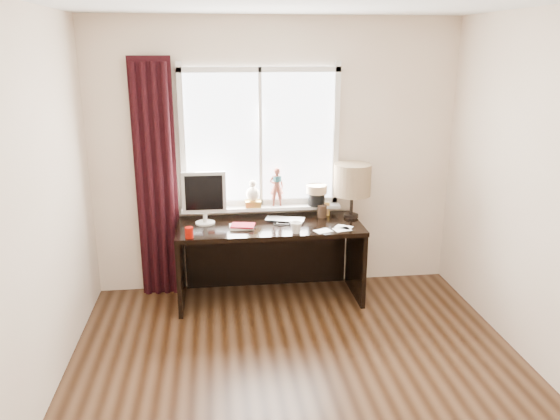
{
  "coord_description": "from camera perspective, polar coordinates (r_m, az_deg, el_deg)",
  "views": [
    {
      "loc": [
        -0.58,
        -3.13,
        2.32
      ],
      "look_at": [
        -0.05,
        1.25,
        1.0
      ],
      "focal_mm": 35.0,
      "sensor_mm": 36.0,
      "label": 1
    }
  ],
  "objects": [
    {
      "name": "loose_papers",
      "position": [
        4.92,
        5.91,
        -2.0
      ],
      "size": [
        0.39,
        0.25,
        0.0
      ],
      "color": "white",
      "rests_on": "desk"
    },
    {
      "name": "laptop",
      "position": [
        5.12,
        0.58,
        -1.03
      ],
      "size": [
        0.41,
        0.32,
        0.03
      ],
      "primitive_type": "imported",
      "rotation": [
        0.0,
        0.0,
        -0.27
      ],
      "color": "silver",
      "rests_on": "desk"
    },
    {
      "name": "monitor",
      "position": [
        5.02,
        -7.94,
        1.6
      ],
      "size": [
        0.4,
        0.18,
        0.49
      ],
      "color": "beige",
      "rests_on": "desk"
    },
    {
      "name": "desk",
      "position": [
        5.21,
        -1.18,
        -3.73
      ],
      "size": [
        1.7,
        0.7,
        0.75
      ],
      "color": "black",
      "rests_on": "floor"
    },
    {
      "name": "window",
      "position": [
        5.2,
        -1.76,
        5.47
      ],
      "size": [
        1.52,
        0.23,
        1.4
      ],
      "color": "white",
      "rests_on": "ground"
    },
    {
      "name": "wall_back",
      "position": [
        5.26,
        -0.44,
        5.49
      ],
      "size": [
        3.5,
        0.0,
        2.6
      ],
      "primitive_type": "cube",
      "rotation": [
        1.57,
        0.0,
        0.0
      ],
      "color": "beige",
      "rests_on": "ground"
    },
    {
      "name": "icon_frame",
      "position": [
        5.3,
        4.67,
        0.11
      ],
      "size": [
        0.1,
        0.04,
        0.13
      ],
      "color": "gold",
      "rests_on": "desk"
    },
    {
      "name": "desk_cables",
      "position": [
        5.07,
        0.17,
        -1.31
      ],
      "size": [
        0.29,
        0.32,
        0.01
      ],
      "color": "black",
      "rests_on": "desk"
    },
    {
      "name": "table_lamp",
      "position": [
        5.19,
        7.58,
        3.08
      ],
      "size": [
        0.35,
        0.35,
        0.52
      ],
      "color": "black",
      "rests_on": "desk"
    },
    {
      "name": "notebook_stack",
      "position": [
        4.94,
        -3.98,
        -1.71
      ],
      "size": [
        0.24,
        0.19,
        0.03
      ],
      "color": "beige",
      "rests_on": "desk"
    },
    {
      "name": "curtain",
      "position": [
        5.21,
        -12.81,
        2.86
      ],
      "size": [
        0.38,
        0.09,
        2.25
      ],
      "color": "black",
      "rests_on": "floor"
    },
    {
      "name": "red_cup",
      "position": [
        4.74,
        -9.47,
        -2.33
      ],
      "size": [
        0.07,
        0.07,
        0.09
      ],
      "primitive_type": "cylinder",
      "color": "#7E0700",
      "rests_on": "desk"
    },
    {
      "name": "mug",
      "position": [
        4.79,
        1.7,
        -1.81
      ],
      "size": [
        0.14,
        0.15,
        0.11
      ],
      "primitive_type": "imported",
      "rotation": [
        0.0,
        0.0,
        0.95
      ],
      "color": "white",
      "rests_on": "desk"
    },
    {
      "name": "floor",
      "position": [
        3.94,
        3.09,
        -19.47
      ],
      "size": [
        3.5,
        4.0,
        0.0
      ],
      "primitive_type": "cube",
      "color": "#472E1C",
      "rests_on": "ground"
    },
    {
      "name": "brush_holder",
      "position": [
        5.25,
        4.42,
        -0.1
      ],
      "size": [
        0.09,
        0.09,
        0.25
      ],
      "color": "black",
      "rests_on": "desk"
    },
    {
      "name": "wall_left",
      "position": [
        3.49,
        -26.14,
        -2.1
      ],
      "size": [
        0.0,
        4.0,
        2.6
      ],
      "primitive_type": "cube",
      "rotation": [
        1.57,
        0.0,
        1.57
      ],
      "color": "beige",
      "rests_on": "ground"
    }
  ]
}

